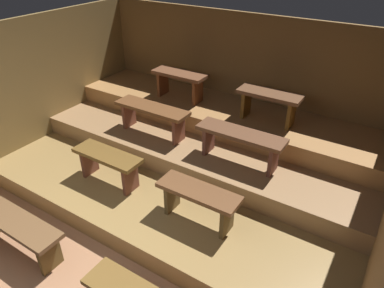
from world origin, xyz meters
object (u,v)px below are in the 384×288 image
(bench_middle_right, at_px, (240,139))
(bench_upper_left, at_px, (180,79))
(bench_lower_left, at_px, (108,161))
(bench_middle_left, at_px, (152,113))
(bench_floor_left, at_px, (17,227))
(bench_lower_right, at_px, (199,198))
(bench_upper_right, at_px, (269,100))

(bench_middle_right, bearing_deg, bench_upper_left, 151.82)
(bench_lower_left, height_order, bench_middle_left, bench_middle_left)
(bench_lower_left, bearing_deg, bench_floor_left, -99.99)
(bench_lower_right, relative_size, bench_middle_left, 0.83)
(bench_lower_left, height_order, bench_upper_right, bench_upper_right)
(bench_upper_left, relative_size, bench_upper_right, 1.00)
(bench_lower_right, height_order, bench_upper_left, bench_upper_left)
(bench_floor_left, height_order, bench_upper_right, bench_upper_right)
(bench_upper_right, bearing_deg, bench_middle_right, -93.12)
(bench_upper_right, bearing_deg, bench_upper_left, 180.00)
(bench_lower_left, xyz_separation_m, bench_middle_left, (-0.02, 1.01, 0.29))
(bench_lower_right, bearing_deg, bench_lower_left, 180.00)
(bench_middle_left, relative_size, bench_upper_right, 1.31)
(bench_middle_left, distance_m, bench_middle_right, 1.46)
(bench_upper_left, bearing_deg, bench_upper_right, 0.00)
(bench_upper_right, bearing_deg, bench_lower_right, -92.04)
(bench_floor_left, xyz_separation_m, bench_lower_right, (1.65, 1.28, 0.27))
(bench_lower_left, xyz_separation_m, bench_lower_right, (1.42, 0.00, 0.00))
(bench_lower_right, distance_m, bench_upper_right, 1.90)
(bench_middle_right, relative_size, bench_upper_left, 1.31)
(bench_middle_right, bearing_deg, bench_middle_left, 180.00)
(bench_lower_left, xyz_separation_m, bench_middle_right, (1.44, 1.01, 0.29))
(bench_lower_left, relative_size, bench_lower_right, 1.00)
(bench_floor_left, bearing_deg, bench_upper_left, 87.04)
(bench_lower_left, distance_m, bench_middle_right, 1.79)
(bench_floor_left, height_order, bench_lower_left, bench_lower_left)
(bench_middle_right, bearing_deg, bench_lower_left, -144.93)
(bench_lower_right, xyz_separation_m, bench_upper_right, (0.06, 1.82, 0.55))
(bench_lower_left, bearing_deg, bench_middle_right, 35.07)
(bench_lower_left, height_order, bench_lower_right, same)
(bench_floor_left, distance_m, bench_upper_left, 3.21)
(bench_upper_left, bearing_deg, bench_floor_left, -92.96)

